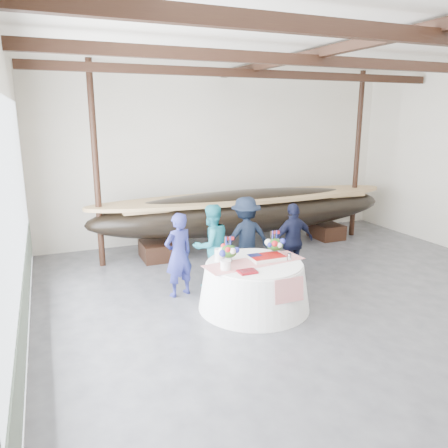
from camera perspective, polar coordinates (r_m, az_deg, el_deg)
name	(u,v)px	position (r m, az deg, el deg)	size (l,w,h in m)	color
floor	(359,326)	(7.66, 17.26, -12.55)	(10.00, 12.00, 0.01)	#3D3D42
wall_back	(222,157)	(12.13, -0.31, 8.81)	(10.00, 0.02, 4.50)	silver
wall_left	(3,218)	(5.33, -26.86, 0.65)	(0.02, 12.00, 4.50)	silver
ceiling	(384,30)	(6.99, 20.12, 22.74)	(10.00, 12.00, 0.01)	white
pavilion_structure	(345,72)	(7.55, 15.51, 18.53)	(9.80, 11.76, 4.50)	black
open_bay	(17,233)	(6.39, -25.39, -1.10)	(0.03, 7.00, 3.20)	silver
longboat_display	(248,211)	(11.18, 3.22, 1.69)	(8.09, 1.62, 1.52)	black
banquet_table	(254,285)	(7.83, 3.94, -7.95)	(1.97, 1.97, 0.85)	white
tabletop_items	(252,252)	(7.76, 3.64, -3.65)	(1.87, 0.95, 0.40)	red
guest_woman_blue	(179,255)	(8.24, -5.95, -4.03)	(0.59, 0.39, 1.61)	navy
guest_woman_teal	(211,246)	(8.66, -1.67, -2.85)	(0.81, 0.63, 1.67)	teal
guest_man_left	(246,238)	(9.14, 2.84, -1.78)	(1.11, 0.64, 1.72)	black
guest_man_right	(293,241)	(9.21, 9.02, -2.22)	(0.94, 0.39, 1.60)	black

